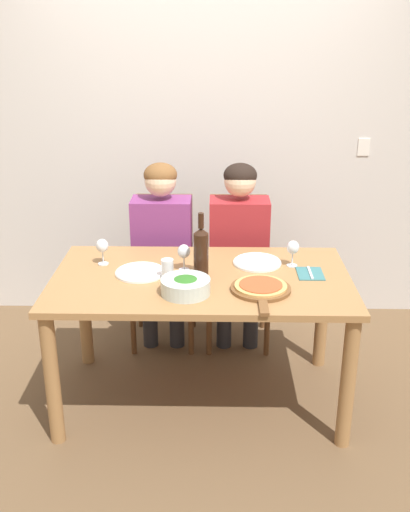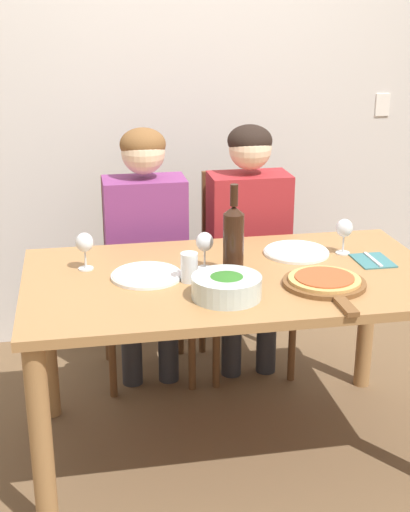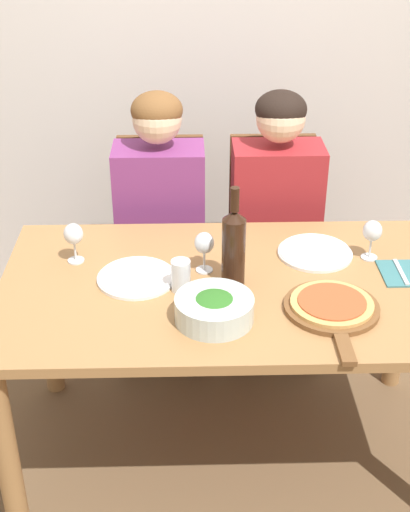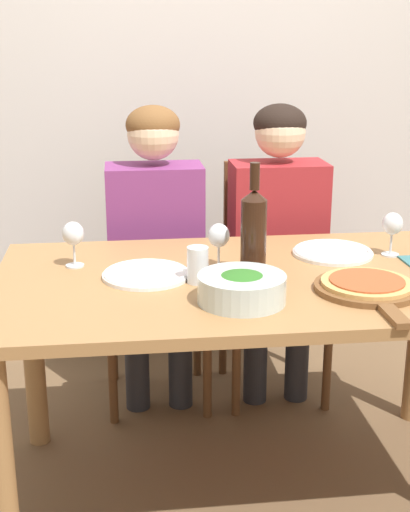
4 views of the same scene
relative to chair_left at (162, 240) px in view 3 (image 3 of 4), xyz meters
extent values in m
plane|color=brown|center=(0.27, -0.77, -0.53)|extent=(40.00, 40.00, 0.00)
cube|color=silver|center=(0.27, 0.45, 0.82)|extent=(10.00, 0.05, 2.70)
cube|color=#9E7042|center=(0.27, -0.77, 0.23)|extent=(1.61, 0.91, 0.04)
cylinder|color=#9E7042|center=(-0.48, -1.16, -0.16)|extent=(0.08, 0.08, 0.74)
cylinder|color=#9E7042|center=(-0.48, -0.38, -0.16)|extent=(0.08, 0.08, 0.74)
cylinder|color=#9E7042|center=(1.02, -0.38, -0.16)|extent=(0.08, 0.08, 0.74)
cube|color=brown|center=(0.00, -0.08, -0.07)|extent=(0.42, 0.42, 0.04)
cube|color=brown|center=(0.00, 0.12, 0.20)|extent=(0.38, 0.03, 0.51)
cylinder|color=brown|center=(-0.19, -0.27, -0.31)|extent=(0.04, 0.04, 0.44)
cylinder|color=brown|center=(0.19, -0.27, -0.31)|extent=(0.04, 0.04, 0.44)
cylinder|color=brown|center=(-0.19, 0.11, -0.31)|extent=(0.04, 0.04, 0.44)
cylinder|color=brown|center=(0.19, 0.11, -0.31)|extent=(0.04, 0.04, 0.44)
cube|color=brown|center=(0.50, -0.08, -0.07)|extent=(0.42, 0.42, 0.04)
cube|color=brown|center=(0.50, 0.12, 0.20)|extent=(0.38, 0.03, 0.51)
cylinder|color=brown|center=(0.31, -0.27, -0.31)|extent=(0.04, 0.04, 0.44)
cylinder|color=brown|center=(0.69, -0.27, -0.31)|extent=(0.04, 0.04, 0.44)
cylinder|color=brown|center=(0.31, 0.11, -0.31)|extent=(0.04, 0.04, 0.44)
cylinder|color=brown|center=(0.69, 0.11, -0.31)|extent=(0.04, 0.04, 0.44)
cylinder|color=#28282D|center=(-0.09, -0.16, -0.29)|extent=(0.10, 0.10, 0.48)
cylinder|color=#28282D|center=(0.09, -0.16, -0.29)|extent=(0.10, 0.10, 0.48)
cube|color=#7A3370|center=(0.00, -0.10, 0.22)|extent=(0.38, 0.22, 0.54)
cylinder|color=#7A3370|center=(-0.20, -0.34, 0.07)|extent=(0.07, 0.31, 0.14)
cylinder|color=#7A3370|center=(0.20, -0.34, 0.07)|extent=(0.07, 0.31, 0.14)
sphere|color=beige|center=(0.00, -0.10, 0.61)|extent=(0.20, 0.20, 0.20)
ellipsoid|color=brown|center=(0.00, -0.09, 0.64)|extent=(0.21, 0.21, 0.15)
cylinder|color=#28282D|center=(0.41, -0.16, -0.29)|extent=(0.10, 0.10, 0.48)
cylinder|color=#28282D|center=(0.59, -0.16, -0.29)|extent=(0.10, 0.10, 0.48)
cube|color=maroon|center=(0.50, -0.10, 0.22)|extent=(0.38, 0.22, 0.54)
cylinder|color=maroon|center=(0.30, -0.34, 0.07)|extent=(0.07, 0.31, 0.14)
cylinder|color=maroon|center=(0.70, -0.34, 0.07)|extent=(0.07, 0.31, 0.14)
sphere|color=beige|center=(0.50, -0.10, 0.61)|extent=(0.20, 0.20, 0.20)
ellipsoid|color=black|center=(0.50, -0.09, 0.64)|extent=(0.21, 0.21, 0.15)
cylinder|color=black|center=(0.27, -0.77, 0.37)|extent=(0.08, 0.08, 0.24)
cone|color=black|center=(0.27, -0.77, 0.51)|extent=(0.08, 0.08, 0.03)
cylinder|color=black|center=(0.27, -0.77, 0.57)|extent=(0.03, 0.03, 0.08)
cylinder|color=silver|center=(0.20, -0.99, 0.29)|extent=(0.25, 0.25, 0.08)
ellipsoid|color=#2D6B23|center=(0.20, -0.99, 0.29)|extent=(0.21, 0.21, 0.09)
cylinder|color=white|center=(-0.06, -0.74, 0.25)|extent=(0.27, 0.27, 0.01)
torus|color=white|center=(-0.06, -0.74, 0.26)|extent=(0.27, 0.27, 0.02)
cylinder|color=white|center=(0.59, -0.58, 0.25)|extent=(0.27, 0.27, 0.01)
torus|color=white|center=(0.59, -0.58, 0.26)|extent=(0.27, 0.27, 0.02)
cylinder|color=brown|center=(0.58, -0.94, 0.26)|extent=(0.31, 0.31, 0.02)
cube|color=brown|center=(0.58, -1.17, 0.26)|extent=(0.04, 0.14, 0.02)
cylinder|color=tan|center=(0.58, -0.94, 0.27)|extent=(0.27, 0.27, 0.01)
cylinder|color=#AD4C28|center=(0.58, -0.94, 0.28)|extent=(0.22, 0.22, 0.01)
cylinder|color=silver|center=(-0.29, -0.61, 0.25)|extent=(0.06, 0.06, 0.01)
cylinder|color=silver|center=(-0.29, -0.61, 0.29)|extent=(0.01, 0.01, 0.07)
ellipsoid|color=silver|center=(-0.29, -0.61, 0.36)|extent=(0.07, 0.07, 0.08)
ellipsoid|color=maroon|center=(-0.29, -0.61, 0.35)|extent=(0.06, 0.06, 0.03)
cylinder|color=silver|center=(0.78, -0.61, 0.25)|extent=(0.06, 0.06, 0.01)
cylinder|color=silver|center=(0.78, -0.61, 0.29)|extent=(0.01, 0.01, 0.07)
ellipsoid|color=silver|center=(0.78, -0.61, 0.36)|extent=(0.07, 0.07, 0.08)
ellipsoid|color=maroon|center=(0.78, -0.61, 0.35)|extent=(0.06, 0.06, 0.03)
cylinder|color=silver|center=(0.17, -0.69, 0.25)|extent=(0.06, 0.06, 0.01)
cylinder|color=silver|center=(0.17, -0.69, 0.29)|extent=(0.01, 0.01, 0.07)
ellipsoid|color=silver|center=(0.17, -0.69, 0.36)|extent=(0.07, 0.07, 0.08)
ellipsoid|color=maroon|center=(0.17, -0.69, 0.35)|extent=(0.06, 0.06, 0.03)
cylinder|color=silver|center=(0.09, -0.81, 0.30)|extent=(0.07, 0.07, 0.11)
cube|color=#387075|center=(0.87, -0.73, 0.25)|extent=(0.14, 0.18, 0.01)
cube|color=silver|center=(0.87, -0.73, 0.26)|extent=(0.01, 0.17, 0.01)
camera|label=1|loc=(0.35, -3.74, 1.54)|focal=42.00mm
camera|label=2|loc=(-0.31, -3.29, 1.24)|focal=50.00mm
camera|label=3|loc=(0.12, -2.85, 1.55)|focal=50.00mm
camera|label=4|loc=(-0.13, -2.85, 0.98)|focal=50.00mm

